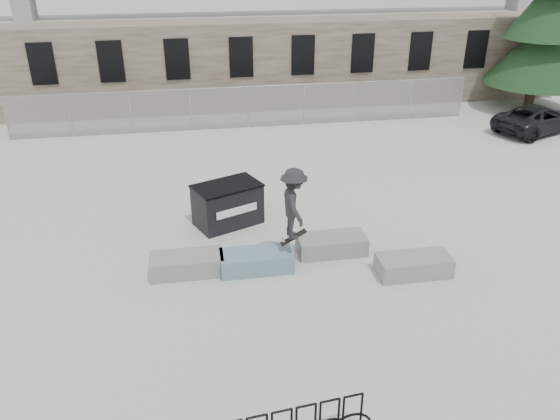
% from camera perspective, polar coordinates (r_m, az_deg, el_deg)
% --- Properties ---
extents(ground, '(120.00, 120.00, 0.00)m').
position_cam_1_polar(ground, '(15.78, 2.08, -5.26)').
color(ground, beige).
rests_on(ground, ground).
extents(stone_wall, '(36.00, 2.58, 4.50)m').
position_cam_1_polar(stone_wall, '(30.10, -4.30, 14.87)').
color(stone_wall, brown).
rests_on(stone_wall, ground).
extents(chainlink_fence, '(22.06, 0.06, 2.02)m').
position_cam_1_polar(chainlink_fence, '(26.77, -3.37, 10.74)').
color(chainlink_fence, gray).
rests_on(chainlink_fence, ground).
extents(planter_far_left, '(2.00, 0.90, 0.54)m').
position_cam_1_polar(planter_far_left, '(15.28, -9.69, -5.53)').
color(planter_far_left, gray).
rests_on(planter_far_left, ground).
extents(planter_center_left, '(2.00, 0.90, 0.54)m').
position_cam_1_polar(planter_center_left, '(15.22, -2.48, -5.27)').
color(planter_center_left, '#2E688A').
rests_on(planter_center_left, ground).
extents(planter_center_right, '(2.00, 0.90, 0.54)m').
position_cam_1_polar(planter_center_right, '(16.06, 5.43, -3.54)').
color(planter_center_right, gray).
rests_on(planter_center_right, ground).
extents(planter_offset, '(2.00, 0.90, 0.54)m').
position_cam_1_polar(planter_offset, '(15.46, 13.78, -5.57)').
color(planter_offset, gray).
rests_on(planter_offset, ground).
extents(dumpster, '(2.40, 1.97, 1.36)m').
position_cam_1_polar(dumpster, '(17.51, -5.50, 0.61)').
color(dumpster, black).
rests_on(dumpster, ground).
extents(spruce_tree, '(5.20, 5.20, 11.50)m').
position_cam_1_polar(spruce_tree, '(32.08, 26.00, 17.34)').
color(spruce_tree, '#38281E').
rests_on(spruce_tree, ground).
extents(suv, '(5.08, 3.67, 1.28)m').
position_cam_1_polar(suv, '(28.92, 25.34, 8.63)').
color(suv, black).
rests_on(suv, ground).
extents(skateboarder, '(0.82, 1.33, 2.22)m').
position_cam_1_polar(skateboarder, '(14.55, 1.44, 0.64)').
color(skateboarder, '#252527').
rests_on(skateboarder, ground).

